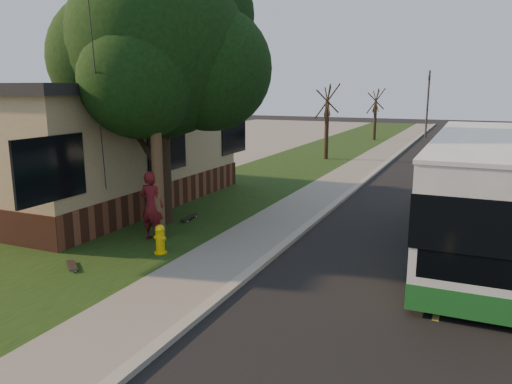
# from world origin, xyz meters

# --- Properties ---
(ground) EXTENTS (120.00, 120.00, 0.00)m
(ground) POSITION_xyz_m (0.00, 0.00, 0.00)
(ground) COLOR black
(ground) RESTS_ON ground
(road) EXTENTS (8.00, 80.00, 0.01)m
(road) POSITION_xyz_m (4.00, 10.00, 0.01)
(road) COLOR black
(road) RESTS_ON ground
(curb) EXTENTS (0.25, 80.00, 0.12)m
(curb) POSITION_xyz_m (0.00, 10.00, 0.06)
(curb) COLOR gray
(curb) RESTS_ON ground
(sidewalk) EXTENTS (2.00, 80.00, 0.08)m
(sidewalk) POSITION_xyz_m (-1.00, 10.00, 0.04)
(sidewalk) COLOR slate
(sidewalk) RESTS_ON ground
(grass_verge) EXTENTS (5.00, 80.00, 0.07)m
(grass_verge) POSITION_xyz_m (-4.50, 10.00, 0.04)
(grass_verge) COLOR black
(grass_verge) RESTS_ON ground
(building_lot) EXTENTS (15.00, 80.00, 0.04)m
(building_lot) POSITION_xyz_m (-14.50, 10.00, 0.02)
(building_lot) COLOR slate
(building_lot) RESTS_ON ground
(fire_hydrant) EXTENTS (0.32, 0.32, 0.74)m
(fire_hydrant) POSITION_xyz_m (-2.60, 0.00, 0.43)
(fire_hydrant) COLOR yellow
(fire_hydrant) RESTS_ON grass_verge
(utility_pole) EXTENTS (2.86, 3.21, 9.07)m
(utility_pole) POSITION_xyz_m (-3.31, 0.99, 4.63)
(utility_pole) COLOR #473321
(utility_pole) RESTS_ON ground
(leafy_tree) EXTENTS (6.30, 6.00, 7.80)m
(leafy_tree) POSITION_xyz_m (-4.17, 2.65, 5.17)
(leafy_tree) COLOR black
(leafy_tree) RESTS_ON grass_verge
(bare_tree_near) EXTENTS (1.38, 1.21, 4.31)m
(bare_tree_near) POSITION_xyz_m (-3.50, 18.00, 2.15)
(bare_tree_near) COLOR black
(bare_tree_near) RESTS_ON grass_verge
(bare_tree_far) EXTENTS (1.38, 1.21, 4.03)m
(bare_tree_far) POSITION_xyz_m (-3.00, 30.00, 2.00)
(bare_tree_far) COLOR black
(bare_tree_far) RESTS_ON grass_verge
(traffic_signal) EXTENTS (0.18, 0.22, 5.50)m
(traffic_signal) POSITION_xyz_m (0.50, 34.00, 3.16)
(traffic_signal) COLOR #2D2D30
(traffic_signal) RESTS_ON ground
(transit_bus) EXTENTS (2.49, 10.80, 2.93)m
(transit_bus) POSITION_xyz_m (4.58, 4.32, 1.56)
(transit_bus) COLOR silver
(transit_bus) RESTS_ON ground
(skateboarder) EXTENTS (0.69, 0.46, 1.89)m
(skateboarder) POSITION_xyz_m (-3.46, 0.90, 1.02)
(skateboarder) COLOR #541017
(skateboarder) RESTS_ON grass_verge
(skateboard_main) EXTENTS (0.30, 0.89, 0.08)m
(skateboard_main) POSITION_xyz_m (-3.65, 3.11, 0.13)
(skateboard_main) COLOR black
(skateboard_main) RESTS_ON grass_verge
(skateboard_spare) EXTENTS (0.68, 0.61, 0.07)m
(skateboard_spare) POSITION_xyz_m (-3.88, -1.69, 0.12)
(skateboard_spare) COLOR black
(skateboard_spare) RESTS_ON grass_verge
(dumpster) EXTENTS (1.70, 1.45, 1.33)m
(dumpster) POSITION_xyz_m (-9.17, 6.20, 0.71)
(dumpster) COLOR #133219
(dumpster) RESTS_ON building_lot
(distant_car) EXTENTS (1.62, 3.96, 1.35)m
(distant_car) POSITION_xyz_m (3.57, 29.39, 0.67)
(distant_car) COLOR black
(distant_car) RESTS_ON ground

